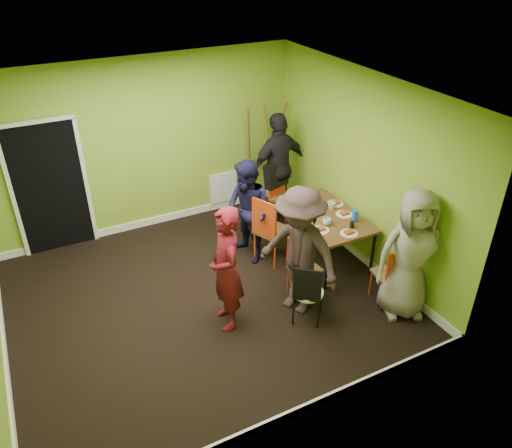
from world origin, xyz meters
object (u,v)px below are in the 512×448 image
at_px(orange_bottle, 317,205).
at_px(dining_table, 324,218).
at_px(chair_left_far, 269,227).
at_px(thermos, 316,207).
at_px(chair_front_end, 393,272).
at_px(easel, 264,156).
at_px(chair_bentwood, 308,291).
at_px(blue_bottle, 355,216).
at_px(person_standing, 226,269).
at_px(person_left_near, 299,252).
at_px(chair_back_end, 278,181).
at_px(person_front_end, 411,255).
at_px(person_left_far, 247,212).
at_px(chair_left_near, 301,265).
at_px(person_back_end, 278,167).

bearing_deg(orange_bottle, dining_table, -91.47).
height_order(chair_left_far, thermos, chair_left_far).
bearing_deg(chair_front_end, easel, 101.37).
relative_size(chair_bentwood, blue_bottle, 4.84).
xyz_separation_m(chair_bentwood, blue_bottle, (1.25, 0.77, 0.35)).
xyz_separation_m(easel, person_standing, (-1.90, -2.62, -0.11)).
bearing_deg(easel, orange_bottle, -90.25).
relative_size(chair_left_far, person_left_near, 0.61).
distance_m(chair_back_end, person_front_end, 2.84).
bearing_deg(person_standing, chair_left_far, 137.46).
relative_size(dining_table, easel, 0.79).
xyz_separation_m(chair_bentwood, person_left_far, (-0.02, 1.65, 0.30)).
height_order(chair_bentwood, orange_bottle, chair_bentwood).
height_order(chair_bentwood, easel, easel).
relative_size(dining_table, chair_left_far, 1.39).
distance_m(chair_left_far, thermos, 0.74).
relative_size(chair_back_end, person_left_near, 0.60).
relative_size(chair_left_near, chair_back_end, 0.84).
xyz_separation_m(dining_table, person_front_end, (0.24, -1.53, 0.19)).
distance_m(chair_left_near, chair_front_end, 1.20).
xyz_separation_m(dining_table, chair_left_near, (-0.79, -0.63, -0.20)).
height_order(chair_left_far, blue_bottle, chair_left_far).
bearing_deg(person_standing, easel, 150.68).
bearing_deg(thermos, chair_bentwood, -125.93).
height_order(chair_front_end, blue_bottle, blue_bottle).
bearing_deg(chair_left_far, person_standing, -73.10).
height_order(chair_back_end, chair_bentwood, chair_back_end).
bearing_deg(chair_bentwood, chair_left_near, 108.30).
xyz_separation_m(chair_left_near, chair_front_end, (0.98, -0.69, 0.01)).
xyz_separation_m(dining_table, chair_left_far, (-0.78, 0.27, -0.09)).
relative_size(chair_front_end, person_left_far, 0.57).
height_order(chair_left_far, chair_left_near, chair_left_far).
height_order(orange_bottle, person_standing, person_standing).
height_order(dining_table, person_left_far, person_left_far).
bearing_deg(chair_bentwood, person_front_end, 23.00).
relative_size(chair_back_end, easel, 0.56).
relative_size(person_left_near, person_front_end, 1.00).
bearing_deg(easel, chair_back_end, -96.23).
xyz_separation_m(dining_table, easel, (0.01, 1.93, 0.24)).
height_order(chair_back_end, easel, easel).
distance_m(chair_front_end, person_left_far, 2.21).
height_order(easel, orange_bottle, easel).
relative_size(easel, person_back_end, 1.02).
height_order(thermos, person_front_end, person_front_end).
bearing_deg(person_left_far, dining_table, 51.71).
relative_size(thermos, person_back_end, 0.11).
bearing_deg(easel, person_left_near, -109.28).
height_order(thermos, person_left_near, person_left_near).
xyz_separation_m(chair_left_far, person_front_end, (1.02, -1.80, 0.28)).
relative_size(chair_left_far, person_standing, 0.65).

